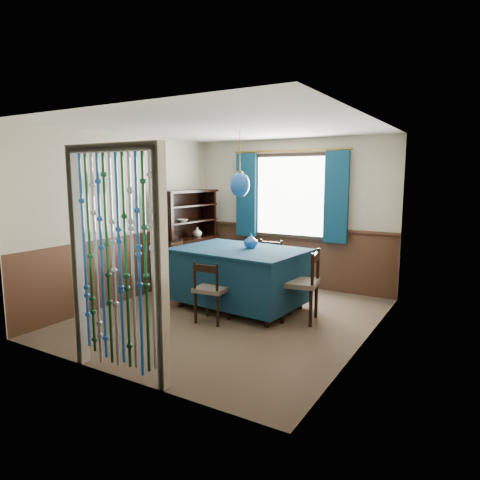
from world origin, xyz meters
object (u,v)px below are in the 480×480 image
Objects in this scene: chair_near at (211,290)px; sideboard at (187,252)px; pendant_lamp at (240,184)px; chair_left at (185,268)px; chair_right at (302,284)px; chair_far at (267,266)px; vase_sideboard at (197,231)px; bowl_shelf at (183,220)px; vase_table at (251,241)px; dining_table at (240,274)px.

sideboard is at bearing 130.21° from chair_near.
chair_near is 0.90× the size of pendant_lamp.
chair_near is 0.91× the size of chair_left.
chair_far is at bearing 36.76° from chair_right.
bowl_shelf is at bearing -90.00° from vase_sideboard.
chair_far is at bearing 116.35° from chair_left.
sideboard is at bearing 160.74° from vase_table.
bowl_shelf is at bearing 8.78° from chair_far.
vase_table is (-0.89, 0.20, 0.46)m from chair_right.
dining_table is 0.99m from chair_right.
bowl_shelf reaches higher than chair_far.
bowl_shelf is at bearing 133.12° from chair_near.
chair_near is 1.24m from chair_left.
dining_table is 1.63m from sideboard.
chair_left is 0.95× the size of chair_right.
sideboard reaches higher than dining_table.
chair_right reaches higher than chair_near.
vase_sideboard is at bearing 147.29° from pendant_lamp.
dining_table is 1.28m from pendant_lamp.
chair_far is 0.85m from vase_table.
chair_right is at bearing -22.02° from vase_sideboard.
chair_right is (0.99, -0.06, 0.01)m from dining_table.
vase_table is at bearing 55.36° from pendant_lamp.
dining_table is 0.83m from chair_far.
dining_table is 1.74m from vase_sideboard.
sideboard is 8.53× the size of vase_table.
dining_table is 0.50m from vase_table.
dining_table is at bearing 76.89° from chair_left.
chair_left is 1.64m from pendant_lamp.
pendant_lamp is (1.00, -0.03, 1.29)m from chair_left.
vase_table is (0.10, 0.14, 0.47)m from dining_table.
chair_far is at bearing 12.68° from bowl_shelf.
chair_left is at bearing -177.19° from dining_table.
chair_far is 4.63× the size of bowl_shelf.
pendant_lamp is at bearing -40.68° from dining_table.
chair_left is at bearing -64.96° from vase_sideboard.
bowl_shelf is (-1.51, 0.36, 0.19)m from vase_table.
chair_right is 5.12× the size of vase_sideboard.
vase_sideboard is at bearing 57.34° from chair_right.
bowl_shelf is (-2.40, 0.56, 0.65)m from chair_right.
chair_right is at bearing 27.10° from chair_near.
vase_table is 1.70m from vase_sideboard.
bowl_shelf reaches higher than vase_table.
pendant_lamp reaches higher than chair_right.
chair_left is 0.54× the size of sideboard.
dining_table is at bearing -19.51° from bowl_shelf.
dining_table is 1.00m from chair_left.
chair_far is 0.97× the size of chair_left.
vase_sideboard is at bearing 90.00° from bowl_shelf.
vase_table reaches higher than chair_far.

